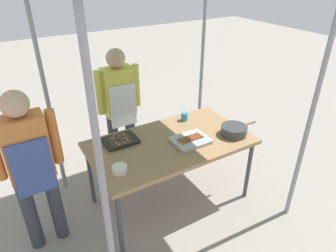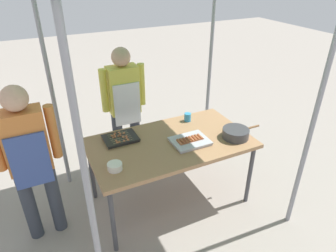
{
  "view_description": "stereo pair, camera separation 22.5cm",
  "coord_description": "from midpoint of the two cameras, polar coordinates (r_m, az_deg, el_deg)",
  "views": [
    {
      "loc": [
        -1.32,
        -2.16,
        2.33
      ],
      "look_at": [
        0.0,
        0.05,
        0.9
      ],
      "focal_mm": 32.09,
      "sensor_mm": 36.0,
      "label": 1
    },
    {
      "loc": [
        -1.12,
        -2.27,
        2.33
      ],
      "look_at": [
        0.0,
        0.05,
        0.9
      ],
      "focal_mm": 32.09,
      "sensor_mm": 36.0,
      "label": 2
    }
  ],
  "objects": [
    {
      "name": "tray_grilled_sausages",
      "position": [
        2.97,
        6.38,
        -2.89
      ],
      "size": [
        0.36,
        0.29,
        0.05
      ],
      "color": "#ADADB2",
      "rests_on": "stall_table"
    },
    {
      "name": "vendor_woman",
      "position": [
        3.48,
        -6.46,
        4.55
      ],
      "size": [
        0.52,
        0.22,
        1.53
      ],
      "rotation": [
        0.0,
        0.0,
        3.14
      ],
      "color": "#333842",
      "rests_on": "ground"
    },
    {
      "name": "condiment_bowl",
      "position": [
        2.61,
        -7.63,
        -7.7
      ],
      "size": [
        0.13,
        0.13,
        0.06
      ],
      "primitive_type": "cylinder",
      "color": "silver",
      "rests_on": "stall_table"
    },
    {
      "name": "ground_plane",
      "position": [
        3.44,
        2.3,
        -13.64
      ],
      "size": [
        18.0,
        18.0,
        0.0
      ],
      "primitive_type": "plane",
      "color": "gray"
    },
    {
      "name": "customer_nearby",
      "position": [
        2.73,
        -22.68,
        -5.29
      ],
      "size": [
        0.52,
        0.22,
        1.52
      ],
      "color": "#333842",
      "rests_on": "ground"
    },
    {
      "name": "tray_meat_skewers",
      "position": [
        3.02,
        -6.92,
        -2.4
      ],
      "size": [
        0.33,
        0.25,
        0.04
      ],
      "color": "black",
      "rests_on": "stall_table"
    },
    {
      "name": "cooking_wok",
      "position": [
        3.12,
        14.79,
        -1.33
      ],
      "size": [
        0.43,
        0.27,
        0.1
      ],
      "color": "#38383A",
      "rests_on": "stall_table"
    },
    {
      "name": "stall_table",
      "position": [
        3.01,
        2.56,
        -3.84
      ],
      "size": [
        1.6,
        0.9,
        0.75
      ],
      "color": "#9E724C",
      "rests_on": "ground"
    },
    {
      "name": "drink_cup_near_edge",
      "position": [
        3.35,
        5.67,
        1.64
      ],
      "size": [
        0.08,
        0.08,
        0.09
      ],
      "primitive_type": "cylinder",
      "color": "#338CBF",
      "rests_on": "stall_table"
    }
  ]
}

